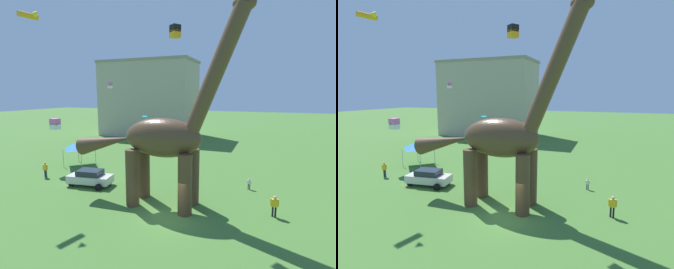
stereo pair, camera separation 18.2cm
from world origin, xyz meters
The scene contains 13 objects.
ground_plane centered at (0.00, 0.00, 0.00)m, with size 240.00×240.00×0.00m, color #42702D.
dinosaur_sculpture centered at (-1.25, 2.09, 5.44)m, with size 14.40×3.05×15.05m.
parked_sedan_left centered at (-9.40, 3.59, 0.81)m, with size 4.42×2.38×1.55m.
person_watching_child centered at (5.02, 8.09, 0.64)m, with size 0.39×0.17×1.05m.
person_strolling_adult centered at (-15.45, 3.90, 0.99)m, with size 0.61×0.27×1.63m.
person_vendor_side centered at (7.12, 3.06, 0.95)m, with size 0.59×0.26×1.58m.
festival_canopy_tent centered at (-15.26, 9.10, 2.54)m, with size 3.15×3.15×3.00m.
kite_drifting centered at (-0.26, 2.34, 13.26)m, with size 0.86×0.86×0.88m.
kite_mid_left centered at (-11.42, 19.54, 5.38)m, with size 0.97×1.01×1.01m.
kite_high_left centered at (-17.10, 18.98, 10.16)m, with size 0.95×0.95×0.96m.
kite_mid_center centered at (-13.26, 1.41, 15.47)m, with size 1.62×1.74×0.49m.
kite_near_high centered at (-16.25, 6.46, 5.42)m, with size 0.90×0.90×1.23m.
background_building_block centered at (-17.79, 34.44, 7.84)m, with size 19.77×10.11×15.65m.
Camera 2 is at (6.62, -16.06, 8.78)m, focal length 27.75 mm.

